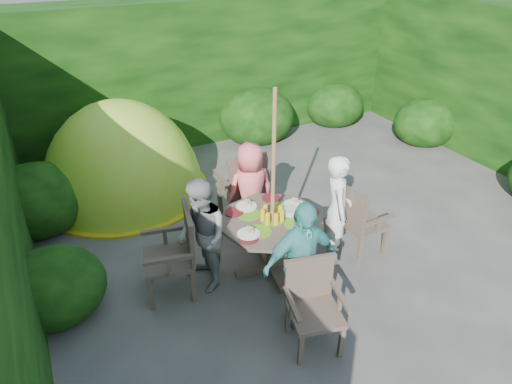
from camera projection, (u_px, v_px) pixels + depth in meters
name	position (u px, v px, depth m)	size (l,w,h in m)	color
ground	(332.00, 236.00, 5.98)	(60.00, 60.00, 0.00)	#45433E
hedge_enclosure	(284.00, 114.00, 6.38)	(9.00, 9.00, 2.50)	black
patio_table	(272.00, 227.00, 5.11)	(1.38, 1.38, 0.85)	#42362B
parasol_pole	(273.00, 189.00, 4.86)	(0.04, 0.04, 2.20)	#8C5E38
garden_chair_right	(359.00, 220.00, 5.46)	(0.49, 0.55, 0.88)	#42362B
garden_chair_left	(176.00, 252.00, 4.85)	(0.63, 0.68, 0.97)	#42362B
garden_chair_back	(244.00, 186.00, 6.04)	(0.63, 0.56, 1.02)	#42362B
garden_chair_front	(313.00, 303.00, 4.28)	(0.60, 0.56, 0.86)	#42362B
child_right	(337.00, 209.00, 5.29)	(0.49, 0.32, 1.36)	white
child_left	(202.00, 236.00, 4.86)	(0.64, 0.50, 1.31)	#959691
child_back	(250.00, 191.00, 5.75)	(0.62, 0.41, 1.28)	#FF696E
child_front	(301.00, 264.00, 4.41)	(0.80, 0.33, 1.37)	#48A8A1
dome_tent	(127.00, 192.00, 6.99)	(2.87, 2.87, 2.86)	#B8D128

